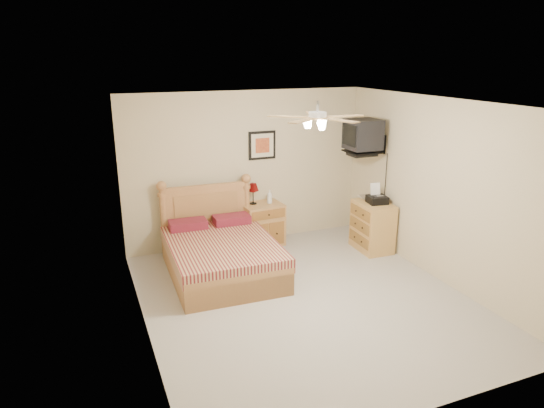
{
  "coord_description": "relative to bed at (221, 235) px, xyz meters",
  "views": [
    {
      "loc": [
        -2.52,
        -5.04,
        3.03
      ],
      "look_at": [
        -0.1,
        0.9,
        1.05
      ],
      "focal_mm": 32.0,
      "sensor_mm": 36.0,
      "label": 1
    }
  ],
  "objects": [
    {
      "name": "floor",
      "position": [
        0.77,
        -1.12,
        -0.61
      ],
      "size": [
        4.5,
        4.5,
        0.0
      ],
      "primitive_type": "plane",
      "color": "#A39C93",
      "rests_on": "ground"
    },
    {
      "name": "ceiling",
      "position": [
        0.77,
        -1.12,
        1.89
      ],
      "size": [
        4.0,
        4.5,
        0.04
      ],
      "primitive_type": "cube",
      "color": "white",
      "rests_on": "ground"
    },
    {
      "name": "wall_back",
      "position": [
        0.77,
        1.13,
        0.64
      ],
      "size": [
        4.0,
        0.04,
        2.5
      ],
      "primitive_type": "cube",
      "color": "beige",
      "rests_on": "ground"
    },
    {
      "name": "wall_front",
      "position": [
        0.77,
        -3.37,
        0.64
      ],
      "size": [
        4.0,
        0.04,
        2.5
      ],
      "primitive_type": "cube",
      "color": "beige",
      "rests_on": "ground"
    },
    {
      "name": "wall_left",
      "position": [
        -1.23,
        -1.12,
        0.64
      ],
      "size": [
        0.04,
        4.5,
        2.5
      ],
      "primitive_type": "cube",
      "color": "beige",
      "rests_on": "ground"
    },
    {
      "name": "wall_right",
      "position": [
        2.77,
        -1.12,
        0.64
      ],
      "size": [
        0.04,
        4.5,
        2.5
      ],
      "primitive_type": "cube",
      "color": "beige",
      "rests_on": "ground"
    },
    {
      "name": "bed",
      "position": [
        0.0,
        0.0,
        0.0
      ],
      "size": [
        1.5,
        1.93,
        1.22
      ],
      "primitive_type": null,
      "rotation": [
        0.0,
        0.0,
        -0.03
      ],
      "color": "#AD6C41",
      "rests_on": "ground"
    },
    {
      "name": "nightstand",
      "position": [
        0.95,
        0.88,
        -0.26
      ],
      "size": [
        0.67,
        0.52,
        0.7
      ],
      "primitive_type": "cube",
      "rotation": [
        0.0,
        0.0,
        0.06
      ],
      "color": "#B47F46",
      "rests_on": "ground"
    },
    {
      "name": "table_lamp",
      "position": [
        0.82,
        0.95,
        0.26
      ],
      "size": [
        0.22,
        0.22,
        0.35
      ],
      "primitive_type": null,
      "rotation": [
        0.0,
        0.0,
        -0.18
      ],
      "color": "#540606",
      "rests_on": "nightstand"
    },
    {
      "name": "lotion_bottle",
      "position": [
        1.08,
        0.88,
        0.2
      ],
      "size": [
        0.11,
        0.11,
        0.23
      ],
      "primitive_type": "imported",
      "rotation": [
        0.0,
        0.0,
        0.22
      ],
      "color": "white",
      "rests_on": "nightstand"
    },
    {
      "name": "framed_picture",
      "position": [
        1.04,
        1.11,
        1.01
      ],
      "size": [
        0.46,
        0.04,
        0.46
      ],
      "primitive_type": "cube",
      "color": "black",
      "rests_on": "wall_back"
    },
    {
      "name": "dresser",
      "position": [
        2.5,
        -0.0,
        -0.22
      ],
      "size": [
        0.49,
        0.69,
        0.79
      ],
      "primitive_type": "cube",
      "rotation": [
        0.0,
        0.0,
        -0.04
      ],
      "color": "tan",
      "rests_on": "ground"
    },
    {
      "name": "fax_machine",
      "position": [
        2.54,
        -0.03,
        0.33
      ],
      "size": [
        0.33,
        0.35,
        0.31
      ],
      "primitive_type": null,
      "rotation": [
        0.0,
        0.0,
        -0.16
      ],
      "color": "black",
      "rests_on": "dresser"
    },
    {
      "name": "magazine_lower",
      "position": [
        2.44,
        0.25,
        0.19
      ],
      "size": [
        0.21,
        0.27,
        0.03
      ],
      "primitive_type": "imported",
      "rotation": [
        0.0,
        0.0,
        0.04
      ],
      "color": "beige",
      "rests_on": "dresser"
    },
    {
      "name": "magazine_upper",
      "position": [
        2.44,
        0.27,
        0.21
      ],
      "size": [
        0.23,
        0.27,
        0.02
      ],
      "primitive_type": "imported",
      "rotation": [
        0.0,
        0.0,
        -0.3
      ],
      "color": "gray",
      "rests_on": "magazine_lower"
    },
    {
      "name": "wall_tv",
      "position": [
        2.52,
        0.22,
        1.2
      ],
      "size": [
        0.56,
        0.46,
        0.58
      ],
      "primitive_type": null,
      "color": "black",
      "rests_on": "wall_right"
    },
    {
      "name": "ceiling_fan",
      "position": [
        0.77,
        -1.32,
        1.75
      ],
      "size": [
        1.14,
        1.14,
        0.28
      ],
      "primitive_type": null,
      "color": "white",
      "rests_on": "ceiling"
    }
  ]
}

